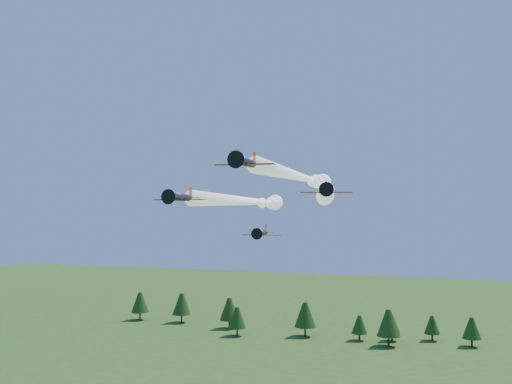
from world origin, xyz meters
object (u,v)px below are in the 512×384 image
(plane_lead, at_px, (301,177))
(plane_right, at_px, (326,196))
(plane_slot, at_px, (262,233))
(plane_left, at_px, (249,201))

(plane_lead, height_order, plane_right, plane_lead)
(plane_right, bearing_deg, plane_lead, -179.41)
(plane_slot, bearing_deg, plane_left, 109.32)
(plane_lead, bearing_deg, plane_left, 153.94)
(plane_left, distance_m, plane_slot, 24.96)
(plane_left, bearing_deg, plane_lead, -25.76)
(plane_lead, distance_m, plane_left, 14.29)
(plane_left, height_order, plane_right, plane_right)
(plane_slot, bearing_deg, plane_right, 63.11)
(plane_slot, bearing_deg, plane_lead, 76.86)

